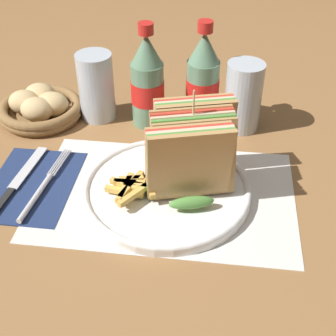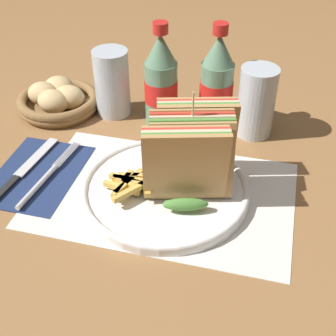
# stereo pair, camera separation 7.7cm
# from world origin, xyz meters

# --- Properties ---
(ground_plane) EXTENTS (4.00, 4.00, 0.00)m
(ground_plane) POSITION_xyz_m (0.00, 0.00, 0.00)
(ground_plane) COLOR olive
(placemat) EXTENTS (0.43, 0.28, 0.00)m
(placemat) POSITION_xyz_m (-0.01, 0.02, 0.00)
(placemat) COLOR silver
(placemat) RESTS_ON ground_plane
(plate_main) EXTENTS (0.28, 0.28, 0.02)m
(plate_main) POSITION_xyz_m (-0.01, 0.02, 0.01)
(plate_main) COLOR white
(plate_main) RESTS_ON ground_plane
(club_sandwich) EXTENTS (0.15, 0.18, 0.17)m
(club_sandwich) POSITION_xyz_m (0.03, 0.04, 0.08)
(club_sandwich) COLOR tan
(club_sandwich) RESTS_ON plate_main
(fries_pile) EXTENTS (0.09, 0.09, 0.02)m
(fries_pile) POSITION_xyz_m (-0.06, 0.00, 0.03)
(fries_pile) COLOR gold
(fries_pile) RESTS_ON plate_main
(napkin) EXTENTS (0.14, 0.20, 0.00)m
(napkin) POSITION_xyz_m (-0.24, 0.02, 0.00)
(napkin) COLOR navy
(napkin) RESTS_ON ground_plane
(fork) EXTENTS (0.03, 0.19, 0.01)m
(fork) POSITION_xyz_m (-0.21, -0.00, 0.01)
(fork) COLOR silver
(fork) RESTS_ON napkin
(knife) EXTENTS (0.04, 0.20, 0.00)m
(knife) POSITION_xyz_m (-0.26, 0.02, 0.01)
(knife) COLOR black
(knife) RESTS_ON napkin
(coke_bottle_near) EXTENTS (0.07, 0.07, 0.21)m
(coke_bottle_near) POSITION_xyz_m (-0.07, 0.24, 0.09)
(coke_bottle_near) COLOR slate
(coke_bottle_near) RESTS_ON ground_plane
(coke_bottle_far) EXTENTS (0.07, 0.07, 0.21)m
(coke_bottle_far) POSITION_xyz_m (0.04, 0.26, 0.09)
(coke_bottle_far) COLOR slate
(coke_bottle_far) RESTS_ON ground_plane
(glass_near) EXTENTS (0.07, 0.07, 0.14)m
(glass_near) POSITION_xyz_m (0.12, 0.25, 0.07)
(glass_near) COLOR silver
(glass_near) RESTS_ON ground_plane
(glass_far) EXTENTS (0.07, 0.07, 0.14)m
(glass_far) POSITION_xyz_m (-0.18, 0.25, 0.07)
(glass_far) COLOR silver
(glass_far) RESTS_ON ground_plane
(bread_basket) EXTENTS (0.17, 0.17, 0.06)m
(bread_basket) POSITION_xyz_m (-0.29, 0.23, 0.02)
(bread_basket) COLOR olive
(bread_basket) RESTS_ON ground_plane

